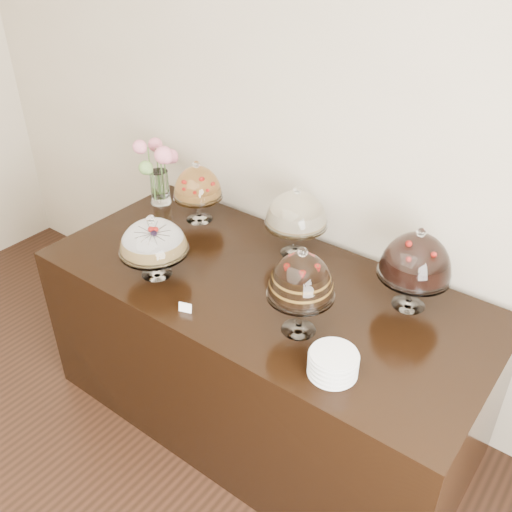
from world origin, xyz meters
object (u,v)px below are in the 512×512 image
Objects in this scene: cake_stand_dark_choco at (416,259)px; display_counter at (262,353)px; cake_stand_sugar_sponge at (153,239)px; flower_vase at (158,168)px; cake_stand_fruit_tart at (197,185)px; cake_stand_cheesecake at (297,212)px; plate_stack at (333,364)px; cake_stand_choco_layer at (301,279)px.

display_counter is at bearing -157.11° from cake_stand_dark_choco.
display_counter is 5.51× the size of cake_stand_dark_choco.
flower_vase reaches higher than cake_stand_sugar_sponge.
cake_stand_sugar_sponge is at bearing -69.73° from cake_stand_fruit_tart.
cake_stand_dark_choco is (0.65, -0.05, 0.01)m from cake_stand_cheesecake.
cake_stand_cheesecake is 0.90m from plate_stack.
cake_stand_cheesecake is 0.95× the size of cake_stand_dark_choco.
flower_vase reaches higher than plate_stack.
cake_stand_dark_choco is 0.62m from plate_stack.
plate_stack is (0.57, -0.32, 0.50)m from display_counter.
flower_vase is (-0.98, 0.30, 0.67)m from display_counter.
cake_stand_fruit_tart is at bearing 179.14° from cake_stand_dark_choco.
cake_stand_dark_choco is 1.12× the size of cake_stand_fruit_tart.
cake_stand_sugar_sponge reaches higher than plate_stack.
cake_stand_choco_layer reaches higher than display_counter.
cake_stand_choco_layer is 1.03× the size of cake_stand_dark_choco.
cake_stand_choco_layer is 1.09× the size of cake_stand_cheesecake.
cake_stand_choco_layer is 1.08× the size of flower_vase.
flower_vase reaches higher than display_counter.
cake_stand_sugar_sponge is 0.57m from cake_stand_fruit_tart.
cake_stand_dark_choco is (0.63, 0.26, 0.70)m from display_counter.
cake_stand_dark_choco is at bearing -4.62° from cake_stand_cheesecake.
cake_stand_cheesecake reaches higher than display_counter.
cake_stand_choco_layer is at bearing 4.95° from cake_stand_sugar_sponge.
display_counter is 0.83m from cake_stand_sugar_sponge.
plate_stack is (1.03, -0.07, -0.14)m from cake_stand_sugar_sponge.
cake_stand_dark_choco reaches higher than plate_stack.
cake_stand_cheesecake is 2.00× the size of plate_stack.
cake_stand_sugar_sponge is at bearing -127.50° from cake_stand_cheesecake.
plate_stack is at bearing -95.03° from cake_stand_dark_choco.
cake_stand_choco_layer reaches higher than flower_vase.
cake_stand_dark_choco is at bearing -0.86° from cake_stand_fruit_tart.
flower_vase is at bearing 159.72° from cake_stand_choco_layer.
cake_stand_cheesecake reaches higher than cake_stand_fruit_tart.
cake_stand_dark_choco is 1.28m from cake_stand_fruit_tart.
plate_stack reaches higher than display_counter.
cake_stand_sugar_sponge is 1.05m from plate_stack.
cake_stand_fruit_tart reaches higher than plate_stack.
display_counter is 0.83m from plate_stack.
flower_vase is 2.02× the size of plate_stack.
cake_stand_choco_layer is at bearing -20.28° from flower_vase.
cake_stand_cheesecake reaches higher than cake_stand_sugar_sponge.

